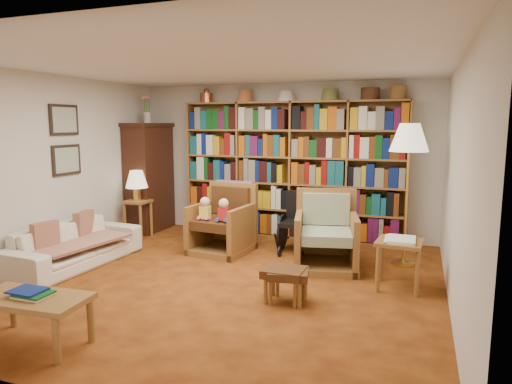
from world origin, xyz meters
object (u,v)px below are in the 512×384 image
at_px(sofa, 75,245).
at_px(armchair_sage, 328,238).
at_px(floor_lamp, 409,143).
at_px(footstool_a, 284,274).
at_px(side_table_papers, 399,249).
at_px(footstool_b, 288,276).
at_px(side_table_lamp, 138,211).
at_px(wheelchair, 298,225).
at_px(coffee_table, 31,302).
at_px(armchair_leather, 225,223).

relative_size(sofa, armchair_sage, 1.90).
height_order(floor_lamp, footstool_a, floor_lamp).
bearing_deg(side_table_papers, footstool_b, -142.30).
bearing_deg(footstool_b, floor_lamp, 58.27).
relative_size(side_table_lamp, footstool_b, 1.31).
xyz_separation_m(armchair_sage, footstool_a, (-0.19, -1.36, -0.08)).
height_order(wheelchair, footstool_b, wheelchair).
distance_m(side_table_papers, footstool_a, 1.38).
relative_size(floor_lamp, coffee_table, 1.87).
bearing_deg(sofa, floor_lamp, -67.02).
height_order(armchair_leather, footstool_a, armchair_leather).
height_order(footstool_a, coffee_table, coffee_table).
bearing_deg(armchair_sage, sofa, -160.41).
height_order(side_table_papers, footstool_b, side_table_papers).
xyz_separation_m(side_table_papers, footstool_b, (-1.06, -0.82, -0.18)).
bearing_deg(side_table_papers, footstool_a, -143.85).
distance_m(armchair_leather, armchair_sage, 1.58).
xyz_separation_m(side_table_lamp, coffee_table, (1.29, -3.44, -0.07)).
bearing_deg(armchair_leather, armchair_sage, -8.61).
xyz_separation_m(sofa, floor_lamp, (4.06, 1.50, 1.32)).
bearing_deg(wheelchair, coffee_table, -111.54).
distance_m(sofa, floor_lamp, 4.52).
distance_m(armchair_sage, wheelchair, 0.77).
distance_m(footstool_a, footstool_b, 0.05).
height_order(armchair_sage, floor_lamp, floor_lamp).
relative_size(footstool_b, coffee_table, 0.47).
distance_m(sofa, side_table_papers, 4.07).
bearing_deg(armchair_sage, coffee_table, -122.95).
height_order(floor_lamp, footstool_b, floor_lamp).
relative_size(sofa, coffee_table, 1.90).
relative_size(armchair_sage, coffee_table, 1.00).
height_order(armchair_leather, coffee_table, armchair_leather).
bearing_deg(side_table_lamp, armchair_leather, -8.18).
xyz_separation_m(side_table_lamp, armchair_leather, (1.65, -0.24, -0.03)).
distance_m(armchair_leather, footstool_a, 2.11).
distance_m(floor_lamp, coffee_table, 4.59).
xyz_separation_m(wheelchair, footstool_a, (0.34, -1.90, -0.11)).
bearing_deg(side_table_lamp, floor_lamp, -1.16).
relative_size(side_table_lamp, footstool_a, 1.44).
bearing_deg(armchair_sage, wheelchair, 134.67).
height_order(side_table_lamp, side_table_papers, side_table_lamp).
bearing_deg(floor_lamp, footstool_a, -123.02).
distance_m(wheelchair, floor_lamp, 1.91).
bearing_deg(footstool_a, coffee_table, -137.03).
distance_m(footstool_b, coffee_table, 2.40).
relative_size(sofa, footstool_b, 4.01).
xyz_separation_m(side_table_papers, footstool_a, (-1.11, -0.81, -0.17)).
xyz_separation_m(side_table_lamp, armchair_sage, (3.22, -0.47, -0.06)).
height_order(armchair_leather, wheelchair, armchair_leather).
xyz_separation_m(armchair_sage, wheelchair, (-0.54, 0.54, 0.02)).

